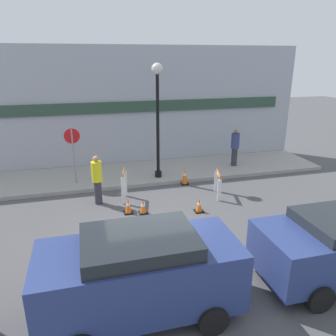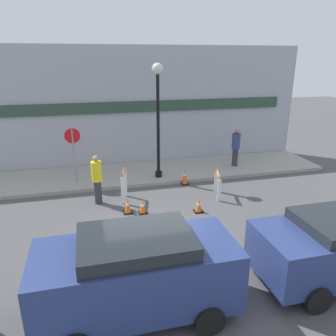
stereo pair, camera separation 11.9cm
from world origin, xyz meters
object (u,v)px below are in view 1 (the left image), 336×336
streetlamp_post (158,106)px  person_pedestrian (235,146)px  parked_car_1 (140,271)px  person_worker (97,178)px  stop_sign (73,147)px

streetlamp_post → person_pedestrian: size_ratio=2.68×
streetlamp_post → parked_car_1: 7.97m
person_worker → parked_car_1: 5.66m
streetlamp_post → parked_car_1: (-2.08, -7.39, -2.13)m
streetlamp_post → stop_sign: 3.70m
stop_sign → person_pedestrian: (7.15, 0.43, -0.58)m
person_pedestrian → parked_car_1: bearing=25.5°
streetlamp_post → person_worker: bearing=-145.9°
stop_sign → person_pedestrian: bearing=-175.4°
streetlamp_post → person_worker: streetlamp_post is taller
person_worker → parked_car_1: bearing=-81.3°
stop_sign → person_worker: 2.17m
person_worker → person_pedestrian: person_pedestrian is taller
person_worker → stop_sign: bearing=115.6°
stop_sign → person_worker: stop_sign is taller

